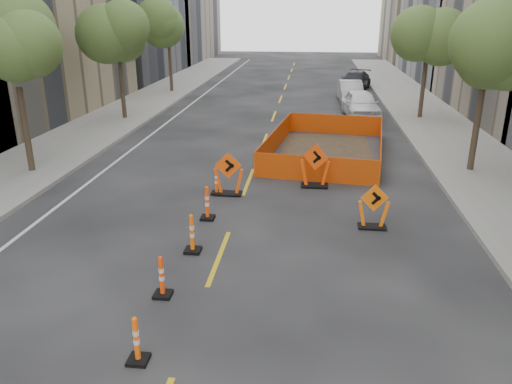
# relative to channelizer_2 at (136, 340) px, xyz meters

# --- Properties ---
(ground_plane) EXTENTS (140.00, 140.00, 0.00)m
(ground_plane) POSITION_rel_channelizer_2_xyz_m (0.72, 0.14, -0.47)
(ground_plane) COLOR black
(sidewalk_left) EXTENTS (4.00, 90.00, 0.15)m
(sidewalk_left) POSITION_rel_channelizer_2_xyz_m (-8.28, 12.14, -0.39)
(sidewalk_left) COLOR gray
(sidewalk_left) RESTS_ON ground
(sidewalk_right) EXTENTS (4.00, 90.00, 0.15)m
(sidewalk_right) POSITION_rel_channelizer_2_xyz_m (9.72, 12.14, -0.39)
(sidewalk_right) COLOR gray
(sidewalk_right) RESTS_ON ground
(tree_l_b) EXTENTS (2.80, 2.80, 5.95)m
(tree_l_b) POSITION_rel_channelizer_2_xyz_m (-7.68, 10.14, 4.06)
(tree_l_b) COLOR #382B1E
(tree_l_b) RESTS_ON ground
(tree_l_c) EXTENTS (2.80, 2.80, 5.95)m
(tree_l_c) POSITION_rel_channelizer_2_xyz_m (-7.68, 20.14, 4.06)
(tree_l_c) COLOR #382B1E
(tree_l_c) RESTS_ON ground
(tree_l_d) EXTENTS (2.80, 2.80, 5.95)m
(tree_l_d) POSITION_rel_channelizer_2_xyz_m (-7.68, 30.14, 4.06)
(tree_l_d) COLOR #382B1E
(tree_l_d) RESTS_ON ground
(tree_r_b) EXTENTS (2.80, 2.80, 5.95)m
(tree_r_b) POSITION_rel_channelizer_2_xyz_m (9.12, 12.14, 4.06)
(tree_r_b) COLOR #382B1E
(tree_r_b) RESTS_ON ground
(tree_r_c) EXTENTS (2.80, 2.80, 5.95)m
(tree_r_c) POSITION_rel_channelizer_2_xyz_m (9.12, 22.14, 4.06)
(tree_r_c) COLOR #382B1E
(tree_r_c) RESTS_ON ground
(channelizer_2) EXTENTS (0.37, 0.37, 0.94)m
(channelizer_2) POSITION_rel_channelizer_2_xyz_m (0.00, 0.00, 0.00)
(channelizer_2) COLOR #FF5B0A
(channelizer_2) RESTS_ON ground
(channelizer_3) EXTENTS (0.39, 0.39, 0.98)m
(channelizer_3) POSITION_rel_channelizer_2_xyz_m (-0.18, 2.18, 0.02)
(channelizer_3) COLOR #EA3E09
(channelizer_3) RESTS_ON ground
(channelizer_4) EXTENTS (0.42, 0.42, 1.06)m
(channelizer_4) POSITION_rel_channelizer_2_xyz_m (-0.02, 4.35, 0.06)
(channelizer_4) COLOR #EE5D0A
(channelizer_4) RESTS_ON ground
(channelizer_5) EXTENTS (0.41, 0.41, 1.05)m
(channelizer_5) POSITION_rel_channelizer_2_xyz_m (-0.07, 6.53, 0.06)
(channelizer_5) COLOR #FF480A
(channelizer_5) RESTS_ON ground
(channelizer_6) EXTENTS (0.37, 0.37, 0.94)m
(channelizer_6) POSITION_rel_channelizer_2_xyz_m (-0.20, 8.70, 0.00)
(channelizer_6) COLOR #FF480A
(channelizer_6) RESTS_ON ground
(chevron_sign_left) EXTENTS (1.06, 0.70, 1.50)m
(chevron_sign_left) POSITION_rel_channelizer_2_xyz_m (0.22, 8.70, 0.28)
(chevron_sign_left) COLOR #F84D0A
(chevron_sign_left) RESTS_ON ground
(chevron_sign_center) EXTENTS (1.23, 1.02, 1.59)m
(chevron_sign_center) POSITION_rel_channelizer_2_xyz_m (3.13, 9.83, 0.33)
(chevron_sign_center) COLOR #F0470A
(chevron_sign_center) RESTS_ON ground
(chevron_sign_right) EXTENTS (0.96, 0.66, 1.34)m
(chevron_sign_right) POSITION_rel_channelizer_2_xyz_m (4.80, 6.43, 0.20)
(chevron_sign_right) COLOR #FF670A
(chevron_sign_right) RESTS_ON ground
(safety_fence) EXTENTS (5.51, 8.29, 0.97)m
(safety_fence) POSITION_rel_channelizer_2_xyz_m (3.64, 14.24, 0.02)
(safety_fence) COLOR #F5540C
(safety_fence) RESTS_ON ground
(parked_car_near) EXTENTS (2.25, 4.72, 1.56)m
(parked_car_near) POSITION_rel_channelizer_2_xyz_m (5.77, 22.41, 0.31)
(parked_car_near) COLOR white
(parked_car_near) RESTS_ON ground
(parked_car_mid) EXTENTS (1.69, 4.38, 1.42)m
(parked_car_mid) POSITION_rel_channelizer_2_xyz_m (5.50, 27.46, 0.24)
(parked_car_mid) COLOR #B4B3B9
(parked_car_mid) RESTS_ON ground
(parked_car_far) EXTENTS (3.11, 5.18, 1.40)m
(parked_car_far) POSITION_rel_channelizer_2_xyz_m (6.22, 33.07, 0.23)
(parked_car_far) COLOR black
(parked_car_far) RESTS_ON ground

